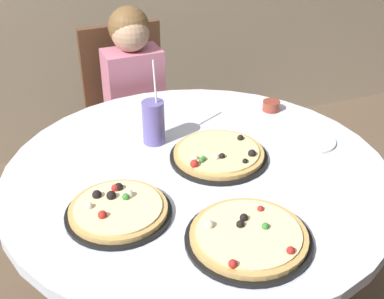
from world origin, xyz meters
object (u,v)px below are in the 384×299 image
(pizza_cheese, at_px, (219,155))
(dining_table, at_px, (197,191))
(pizza_veggie, at_px, (118,210))
(plate_small, at_px, (311,141))
(pizza_pepperoni, at_px, (247,237))
(chair_wooden, at_px, (130,112))
(soda_cup, at_px, (154,122))
(diner_child, at_px, (141,136))
(sauce_bowl, at_px, (271,106))

(pizza_cheese, bearing_deg, dining_table, -158.25)
(pizza_veggie, relative_size, plate_small, 1.74)
(dining_table, bearing_deg, pizza_pepperoni, -90.50)
(pizza_veggie, bearing_deg, dining_table, 24.99)
(dining_table, bearing_deg, pizza_cheese, 21.75)
(chair_wooden, relative_size, soda_cup, 3.10)
(pizza_cheese, height_order, pizza_pepperoni, pizza_cheese)
(soda_cup, relative_size, plate_small, 1.70)
(chair_wooden, bearing_deg, soda_cup, -96.27)
(pizza_cheese, distance_m, soda_cup, 0.27)
(chair_wooden, height_order, diner_child, diner_child)
(diner_child, xyz_separation_m, pizza_cheese, (0.09, -0.70, 0.28))
(dining_table, bearing_deg, soda_cup, 109.15)
(diner_child, relative_size, sauce_bowl, 15.46)
(dining_table, xyz_separation_m, pizza_pepperoni, (-0.00, -0.38, 0.11))
(dining_table, height_order, chair_wooden, chair_wooden)
(pizza_veggie, xyz_separation_m, sauce_bowl, (0.75, 0.44, 0.00))
(plate_small, bearing_deg, dining_table, -177.09)
(soda_cup, bearing_deg, dining_table, -70.85)
(dining_table, xyz_separation_m, diner_child, (0.00, 0.74, -0.18))
(dining_table, height_order, sauce_bowl, sauce_bowl)
(pizza_cheese, bearing_deg, pizza_pepperoni, -103.03)
(dining_table, xyz_separation_m, plate_small, (0.45, 0.02, 0.09))
(chair_wooden, xyz_separation_m, pizza_pepperoni, (-0.00, -1.30, 0.24))
(dining_table, distance_m, chair_wooden, 0.93)
(dining_table, height_order, pizza_cheese, pizza_cheese)
(pizza_pepperoni, bearing_deg, dining_table, 89.50)
(pizza_pepperoni, bearing_deg, soda_cup, 97.08)
(pizza_pepperoni, xyz_separation_m, plate_small, (0.46, 0.41, -0.01))
(pizza_cheese, bearing_deg, soda_cup, 132.24)
(chair_wooden, relative_size, sauce_bowl, 13.57)
(diner_child, height_order, pizza_veggie, diner_child)
(pizza_cheese, height_order, sauce_bowl, pizza_cheese)
(dining_table, xyz_separation_m, sauce_bowl, (0.44, 0.30, 0.11))
(dining_table, relative_size, chair_wooden, 1.36)
(soda_cup, bearing_deg, pizza_pepperoni, -82.92)
(chair_wooden, height_order, soda_cup, soda_cup)
(plate_small, bearing_deg, diner_child, 122.13)
(diner_child, height_order, sauce_bowl, diner_child)
(soda_cup, height_order, sauce_bowl, soda_cup)
(chair_wooden, relative_size, plate_small, 5.28)
(pizza_veggie, distance_m, pizza_pepperoni, 0.38)
(dining_table, distance_m, diner_child, 0.76)
(pizza_cheese, height_order, plate_small, pizza_cheese)
(soda_cup, xyz_separation_m, sauce_bowl, (0.52, 0.08, -0.06))
(pizza_pepperoni, distance_m, soda_cup, 0.62)
(soda_cup, bearing_deg, pizza_cheese, -47.76)
(soda_cup, bearing_deg, plate_small, -21.08)
(chair_wooden, relative_size, pizza_veggie, 3.03)
(chair_wooden, distance_m, pizza_pepperoni, 1.33)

